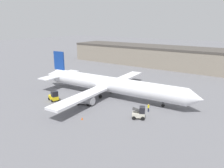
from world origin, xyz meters
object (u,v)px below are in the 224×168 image
object	(u,v)px
airplane	(109,84)
ground_crew_worker	(148,107)
belt_loader_truck	(140,113)
pushback_tug	(54,96)
safety_cone_far	(53,105)
baggage_tug	(85,101)
safety_cone_near	(82,118)

from	to	relation	value
airplane	ground_crew_worker	xyz separation A→B (m)	(12.52, -3.27, -2.17)
airplane	belt_loader_truck	xyz separation A→B (m)	(12.64, -7.39, -1.98)
pushback_tug	safety_cone_far	world-z (taller)	pushback_tug
baggage_tug	belt_loader_truck	world-z (taller)	belt_loader_truck
safety_cone_near	safety_cone_far	world-z (taller)	same
pushback_tug	baggage_tug	bearing A→B (deg)	35.87
belt_loader_truck	ground_crew_worker	bearing A→B (deg)	64.65
airplane	safety_cone_far	xyz separation A→B (m)	(-6.35, -12.47, -2.81)
ground_crew_worker	airplane	bearing A→B (deg)	33.56
ground_crew_worker	safety_cone_near	bearing A→B (deg)	99.97
safety_cone_near	baggage_tug	bearing A→B (deg)	127.34
airplane	ground_crew_worker	size ratio (longest dim) A/B	25.76
airplane	safety_cone_far	size ratio (longest dim) A/B	79.95
airplane	ground_crew_worker	world-z (taller)	airplane
safety_cone_far	belt_loader_truck	bearing A→B (deg)	14.97
baggage_tug	pushback_tug	distance (m)	8.12
ground_crew_worker	safety_cone_near	xyz separation A→B (m)	(-8.59, -10.91, -0.64)
airplane	belt_loader_truck	world-z (taller)	airplane
belt_loader_truck	safety_cone_near	size ratio (longest dim) A/B	5.45
belt_loader_truck	safety_cone_far	distance (m)	19.67
pushback_tug	safety_cone_far	bearing A→B (deg)	-25.55
ground_crew_worker	safety_cone_far	distance (m)	21.00
safety_cone_far	airplane	bearing A→B (deg)	63.01
ground_crew_worker	safety_cone_near	distance (m)	13.90
belt_loader_truck	safety_cone_far	xyz separation A→B (m)	(-18.99, -5.08, -0.83)
ground_crew_worker	safety_cone_near	world-z (taller)	ground_crew_worker
safety_cone_near	pushback_tug	bearing A→B (deg)	162.39
baggage_tug	safety_cone_near	bearing A→B (deg)	-75.46
ground_crew_worker	baggage_tug	distance (m)	14.24
airplane	ground_crew_worker	distance (m)	13.12
pushback_tug	airplane	bearing A→B (deg)	67.62
baggage_tug	safety_cone_far	world-z (taller)	baggage_tug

